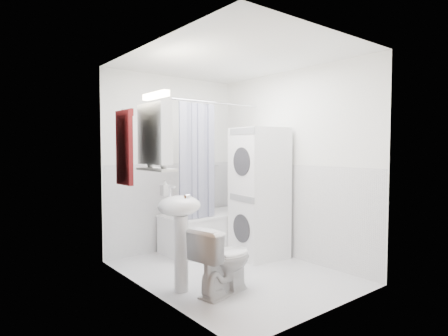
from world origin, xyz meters
TOP-DOWN VIEW (x-y plane):
  - floor at (0.00, 0.00)m, footprint 2.60×2.60m
  - room_walls at (0.00, 0.00)m, footprint 2.60×2.60m
  - wainscot at (0.00, 0.29)m, footprint 1.98×2.58m
  - door at (-0.95, -0.55)m, footprint 0.05×2.00m
  - bathtub at (0.38, 0.92)m, footprint 1.35×0.64m
  - tub_spout at (0.58, 1.25)m, footprint 0.04×0.12m
  - curtain_rod at (0.38, 0.66)m, footprint 1.53×0.02m
  - shower_curtain at (-0.01, 0.66)m, footprint 0.55×0.02m
  - sink at (-0.75, -0.11)m, footprint 0.44×0.37m
  - medicine_cabinet at (-0.90, 0.10)m, footprint 0.13×0.50m
  - shelf at (-0.89, 0.10)m, footprint 0.18×0.54m
  - shower_caddy at (0.63, 1.24)m, footprint 0.22×0.06m
  - towel at (-0.94, 0.75)m, footprint 0.07×0.35m
  - washer_dryer at (0.68, 0.26)m, footprint 0.67×0.66m
  - toilet at (-0.45, -0.41)m, footprint 0.73×0.50m
  - soap_pump at (-0.71, 0.25)m, footprint 0.08×0.17m
  - shelf_bottle at (-0.89, -0.05)m, footprint 0.07×0.18m
  - shelf_cup at (-0.89, 0.22)m, footprint 0.10×0.09m
  - shampoo_a at (0.35, 1.24)m, footprint 0.13×0.17m
  - shampoo_b at (0.47, 1.24)m, footprint 0.08×0.21m

SIDE VIEW (x-z plane):
  - floor at x=0.00m, z-range 0.00..0.00m
  - bathtub at x=0.38m, z-range 0.03..0.54m
  - toilet at x=-0.45m, z-range 0.00..0.66m
  - wainscot at x=0.00m, z-range -0.69..1.89m
  - sink at x=-0.75m, z-range 0.18..1.22m
  - washer_dryer at x=0.68m, z-range 0.00..1.67m
  - tub_spout at x=0.58m, z-range 0.82..0.86m
  - soap_pump at x=-0.71m, z-range 0.91..0.99m
  - door at x=-0.95m, z-range 0.00..2.00m
  - shower_caddy at x=0.63m, z-range 1.14..1.16m
  - shelf at x=-0.89m, z-range 1.19..1.21m
  - shampoo_b at x=0.47m, z-range 1.16..1.24m
  - shampoo_a at x=0.35m, z-range 1.16..1.29m
  - shelf_bottle at x=-0.89m, z-range 1.21..1.28m
  - shower_curtain at x=-0.01m, z-range 0.52..1.98m
  - shelf_cup at x=-0.89m, z-range 1.21..1.31m
  - towel at x=-0.94m, z-range 1.01..1.86m
  - room_walls at x=0.00m, z-range 0.19..2.79m
  - medicine_cabinet at x=-0.90m, z-range 1.21..1.92m
  - curtain_rod at x=0.38m, z-range 1.99..2.01m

